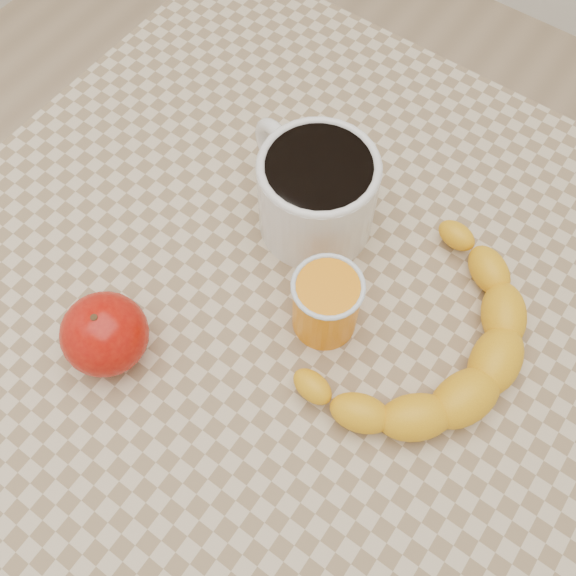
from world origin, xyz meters
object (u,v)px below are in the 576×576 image
Objects in this scene: table at (288,329)px; banana at (422,339)px; coffee_mug at (315,190)px; orange_juice_glass at (326,303)px; apple at (105,334)px.

banana reaches higher than table.
orange_juice_glass is (0.08, -0.10, -0.02)m from coffee_mug.
coffee_mug is at bearing 108.97° from table.
apple is (-0.16, -0.15, -0.00)m from orange_juice_glass.
table is 0.22m from apple.
orange_juice_glass is 0.22m from apple.
table is 0.17m from coffee_mug.
orange_juice_glass reaches higher than apple.
table is 0.14m from orange_juice_glass.
orange_juice_glass is 0.10m from banana.
banana is (0.14, 0.03, 0.11)m from table.
apple reaches higher than banana.
coffee_mug reaches higher than table.
coffee_mug is 2.28× the size of orange_juice_glass.
table is at bearing 54.17° from apple.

